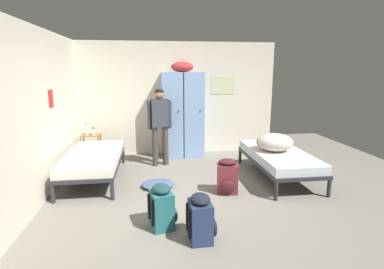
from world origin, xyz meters
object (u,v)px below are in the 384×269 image
person_traveler (160,120)px  bed_left_rear (93,159)px  locker_bank (183,113)px  backpack_navy (201,219)px  water_bottle (86,130)px  clothes_pile_denim (158,184)px  backpack_maroon (227,177)px  backpack_teal (162,207)px  shelf_unit (91,145)px  bed_right (278,157)px  bedding_heap (275,142)px  lotion_bottle (93,132)px

person_traveler → bed_left_rear: bearing=-149.9°
locker_bank → backpack_navy: 3.54m
water_bottle → clothes_pile_denim: (1.43, -1.68, -0.63)m
backpack_navy → clothes_pile_denim: backpack_navy is taller
water_bottle → backpack_maroon: (2.50, -2.06, -0.42)m
bed_left_rear → backpack_teal: size_ratio=3.45×
shelf_unit → person_traveler: 1.62m
backpack_maroon → backpack_teal: same height
shelf_unit → backpack_teal: size_ratio=1.04×
backpack_maroon → locker_bank: bearing=102.1°
locker_bank → water_bottle: size_ratio=8.87×
backpack_navy → backpack_teal: size_ratio=1.00×
bed_right → person_traveler: 2.36m
bed_left_rear → backpack_teal: 2.14m
bedding_heap → backpack_navy: 2.51m
bed_right → water_bottle: (-3.57, 1.52, 0.30)m
bed_left_rear → backpack_teal: bearing=-58.2°
bedding_heap → clothes_pile_denim: (-2.07, -0.22, -0.59)m
backpack_navy → backpack_maroon: bearing=63.8°
water_bottle → bedding_heap: bearing=-22.7°
bedding_heap → person_traveler: bearing=153.8°
person_traveler → backpack_teal: bearing=-91.3°
bedding_heap → shelf_unit: bearing=157.1°
person_traveler → clothes_pile_denim: 1.48m
water_bottle → lotion_bottle: size_ratio=1.45×
lotion_bottle → backpack_teal: bearing=-66.0°
backpack_navy → locker_bank: bearing=87.4°
locker_bank → lotion_bottle: 1.92m
lotion_bottle → person_traveler: bearing=-17.4°
backpack_teal → bedding_heap: bearing=36.7°
bedding_heap → person_traveler: size_ratio=0.42×
bed_left_rear → lotion_bottle: (-0.18, 1.12, 0.26)m
shelf_unit → lotion_bottle: lotion_bottle is taller
shelf_unit → bedding_heap: bearing=-22.9°
locker_bank → backpack_maroon: size_ratio=3.76×
locker_bank → shelf_unit: locker_bank is taller
shelf_unit → backpack_teal: shelf_unit is taller
bed_left_rear → bedding_heap: size_ratio=2.94×
person_traveler → water_bottle: (-1.52, 0.49, -0.25)m
bed_right → backpack_maroon: (-1.06, -0.54, -0.12)m
water_bottle → bed_right: bearing=-23.0°
water_bottle → backpack_maroon: size_ratio=0.42×
person_traveler → clothes_pile_denim: bearing=-94.1°
locker_bank → water_bottle: 2.06m
lotion_bottle → clothes_pile_denim: lotion_bottle is taller
lotion_bottle → bed_left_rear: bearing=-80.8°
person_traveler → backpack_navy: 2.95m
bed_left_rear → backpack_maroon: size_ratio=3.45×
backpack_maroon → bed_left_rear: bearing=157.8°
water_bottle → clothes_pile_denim: 2.29m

